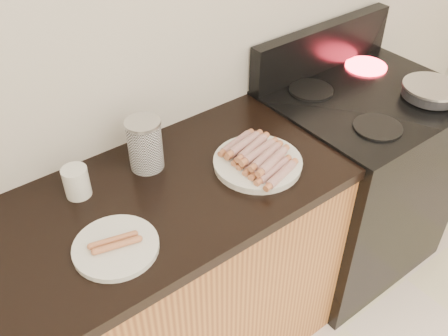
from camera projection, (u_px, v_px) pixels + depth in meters
wall_back at (155, 24)px, 1.60m from camera, size 4.00×0.04×2.60m
counter_slab at (5, 275)px, 1.34m from camera, size 2.20×0.62×0.04m
stove at (353, 181)px, 2.30m from camera, size 0.76×0.65×0.91m
stove_panel at (323, 47)px, 2.12m from camera, size 0.76×0.06×0.20m
burner_near_left at (378, 127)px, 1.82m from camera, size 0.18×0.18×0.01m
burner_near_right at (433, 98)px, 1.98m from camera, size 0.18×0.18×0.01m
burner_far_left at (311, 90)px, 2.03m from camera, size 0.18×0.18×0.01m
burner_far_right at (366, 66)px, 2.19m from camera, size 0.18×0.18×0.01m
frying_pan at (432, 91)px, 1.97m from camera, size 0.23×0.40×0.05m
main_plate at (258, 164)px, 1.67m from camera, size 0.30×0.30×0.02m
side_plate at (116, 247)px, 1.38m from camera, size 0.25×0.25×0.02m
hotdog_pile at (258, 156)px, 1.64m from camera, size 0.14×0.28×0.05m
plain_sausages at (115, 243)px, 1.37m from camera, size 0.12×0.07×0.02m
canister at (145, 144)px, 1.62m from camera, size 0.12×0.12×0.18m
mug at (77, 182)px, 1.53m from camera, size 0.10×0.10×0.10m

